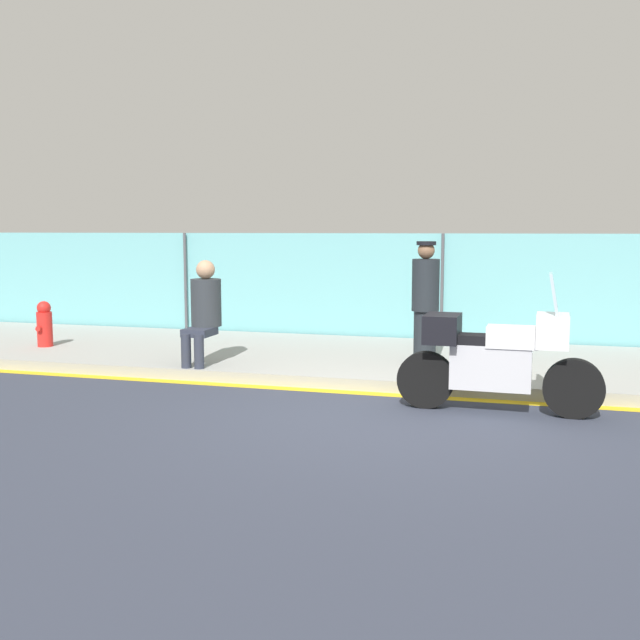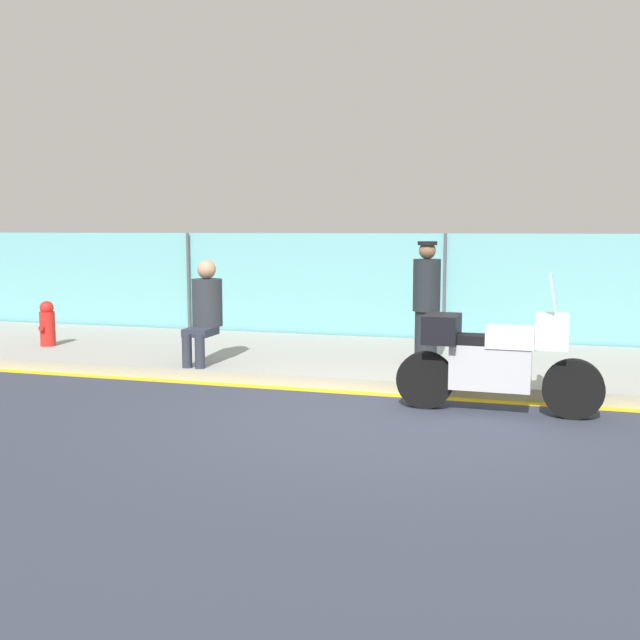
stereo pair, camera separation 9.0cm
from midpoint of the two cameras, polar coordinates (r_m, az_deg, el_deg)
name	(u,v)px [view 2 (the right image)]	position (r m, az deg, el deg)	size (l,w,h in m)	color
ground_plane	(385,419)	(7.68, 5.32, -7.55)	(120.00, 120.00, 0.00)	#333847
sidewalk	(427,363)	(10.50, 8.43, -3.23)	(33.35, 3.49, 0.15)	#9E9E99
curb_paint_stripe	(404,396)	(8.73, 6.73, -5.76)	(33.35, 0.18, 0.01)	gold
storefront_fence	(445,291)	(12.20, 9.71, 2.19)	(31.68, 0.17, 1.84)	#6BB2B7
motorcycle	(496,357)	(8.01, 13.56, -2.72)	(2.12, 0.52, 1.48)	black
officer_standing	(426,301)	(10.02, 8.37, 1.45)	(0.36, 0.36, 1.61)	#1E2328
person_seated_on_curb	(205,307)	(9.95, -8.49, 1.01)	(0.40, 0.70, 1.36)	#2D3342
fire_hydrant	(47,324)	(12.06, -19.87, -0.27)	(0.23, 0.28, 0.69)	red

